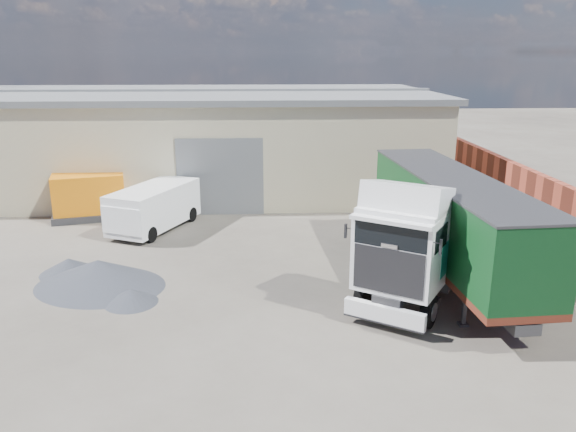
{
  "coord_description": "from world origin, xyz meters",
  "views": [
    {
      "loc": [
        -0.14,
        -15.58,
        7.37
      ],
      "look_at": [
        0.79,
        3.0,
        1.92
      ],
      "focal_mm": 35.0,
      "sensor_mm": 36.0,
      "label": 1
    }
  ],
  "objects_px": {
    "tractor_unit": "(410,252)",
    "panel_van": "(152,208)",
    "orange_skip": "(90,198)",
    "box_trailer": "(449,217)"
  },
  "relations": [
    {
      "from": "tractor_unit",
      "to": "panel_van",
      "type": "xyz_separation_m",
      "value": [
        -9.02,
        7.86,
        -0.72
      ]
    },
    {
      "from": "box_trailer",
      "to": "orange_skip",
      "type": "height_order",
      "value": "box_trailer"
    },
    {
      "from": "tractor_unit",
      "to": "orange_skip",
      "type": "distance_m",
      "value": 15.83
    },
    {
      "from": "tractor_unit",
      "to": "box_trailer",
      "type": "distance_m",
      "value": 2.79
    },
    {
      "from": "orange_skip",
      "to": "box_trailer",
      "type": "bearing_deg",
      "value": -43.84
    },
    {
      "from": "box_trailer",
      "to": "panel_van",
      "type": "distance_m",
      "value": 12.36
    },
    {
      "from": "tractor_unit",
      "to": "panel_van",
      "type": "relative_size",
      "value": 1.25
    },
    {
      "from": "box_trailer",
      "to": "orange_skip",
      "type": "xyz_separation_m",
      "value": [
        -14.07,
        7.93,
        -1.25
      ]
    },
    {
      "from": "tractor_unit",
      "to": "panel_van",
      "type": "height_order",
      "value": "tractor_unit"
    },
    {
      "from": "box_trailer",
      "to": "orange_skip",
      "type": "bearing_deg",
      "value": 147.3
    }
  ]
}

